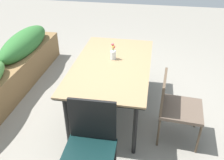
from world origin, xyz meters
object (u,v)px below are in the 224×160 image
Objects in this scene: chair_near_left at (175,104)px; planter_box at (5,75)px; dining_table at (112,67)px; flower_vase at (113,53)px; chair_end_left at (90,143)px.

chair_near_left is 0.26× the size of planter_box.
dining_table is 7.45× the size of flower_vase.
chair_near_left is 2.56m from planter_box.
chair_end_left is at bearing -179.77° from flower_vase.
dining_table is at bearing -92.11° from planter_box.
chair_end_left reaches higher than planter_box.
flower_vase reaches higher than chair_end_left.
chair_end_left is at bearing -127.07° from planter_box.
dining_table is 1.90× the size of chair_end_left.
chair_end_left reaches higher than dining_table.
chair_end_left is 3.93× the size of flower_vase.
flower_vase is 0.07× the size of planter_box.
planter_box reaches higher than dining_table.
flower_vase is at bearing -117.56° from chair_near_left.
flower_vase is (1.34, 0.01, 0.34)m from chair_end_left.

